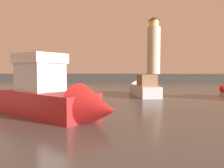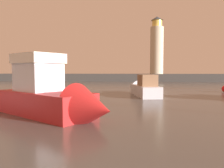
{
  "view_description": "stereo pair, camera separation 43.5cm",
  "coord_description": "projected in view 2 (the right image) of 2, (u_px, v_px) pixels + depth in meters",
  "views": [
    {
      "loc": [
        0.27,
        -1.26,
        2.88
      ],
      "look_at": [
        -1.5,
        20.05,
        1.6
      ],
      "focal_mm": 34.5,
      "sensor_mm": 36.0,
      "label": 1
    },
    {
      "loc": [
        0.7,
        -1.22,
        2.88
      ],
      "look_at": [
        -1.5,
        20.05,
        1.6
      ],
      "focal_mm": 34.5,
      "sensor_mm": 36.0,
      "label": 2
    }
  ],
  "objects": [
    {
      "name": "ground_plane",
      "position": [
        129.0,
        90.0,
        32.05
      ],
      "size": [
        220.0,
        220.0,
        0.0
      ],
      "primitive_type": "plane",
      "color": "#4C4742"
    },
    {
      "name": "motorboat_1",
      "position": [
        55.0,
        96.0,
        13.57
      ],
      "size": [
        9.21,
        7.2,
        4.56
      ],
      "color": "#B21E1E",
      "rests_on": "ground_plane"
    },
    {
      "name": "lighthouse",
      "position": [
        157.0,
        47.0,
        61.32
      ],
      "size": [
        3.72,
        3.72,
        16.23
      ],
      "color": "beige",
      "rests_on": "breakwater"
    },
    {
      "name": "motorboat_4",
      "position": [
        143.0,
        88.0,
        25.91
      ],
      "size": [
        3.69,
        8.31,
        2.85
      ],
      "color": "silver",
      "rests_on": "ground_plane"
    },
    {
      "name": "breakwater",
      "position": [
        132.0,
        77.0,
        62.57
      ],
      "size": [
        93.5,
        6.64,
        2.09
      ],
      "primitive_type": "cube",
      "color": "#423F3D",
      "rests_on": "ground_plane"
    },
    {
      "name": "motorboat_3",
      "position": [
        43.0,
        91.0,
        23.87
      ],
      "size": [
        6.46,
        7.9,
        2.95
      ],
      "color": "black",
      "rests_on": "ground_plane"
    }
  ]
}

